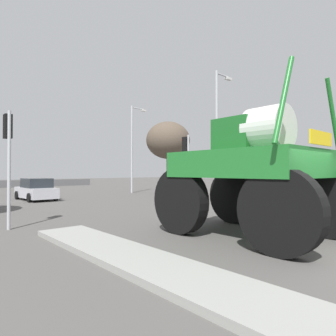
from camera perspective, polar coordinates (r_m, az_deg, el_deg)
The scene contains 9 objects.
ground_plane at distance 21.81m, azimuth -21.42°, elevation -5.89°, with size 120.00×120.00×0.00m, color #4C4947.
median_island at distance 5.64m, azimuth 2.62°, elevation -20.48°, with size 1.43×11.24×0.15m, color gray.
oversize_sprayer at distance 9.38m, azimuth 16.09°, elevation -0.62°, with size 4.04×5.46×4.74m.
sedan_ahead at distance 22.37m, azimuth -24.40°, elevation -3.91°, with size 1.93×4.13×1.52m.
traffic_signal_near_left at distance 11.53m, azimuth -28.82°, elevation 4.30°, with size 0.24×0.54×4.08m.
traffic_signal_near_right at distance 15.95m, azimuth 3.59°, elevation 2.60°, with size 0.24×0.54×3.98m.
streetlight_near_right at distance 19.11m, azimuth 9.70°, elevation 7.30°, with size 1.58×0.24×8.46m.
streetlight_far_right at distance 27.66m, azimuth -6.88°, elevation 4.53°, with size 1.70×0.24×8.18m.
bare_tree_right at distance 27.19m, azimuth 0.01°, elevation 5.41°, with size 4.07×4.07×6.63m.
Camera 1 is at (-7.54, -2.37, 1.98)m, focal length 31.15 mm.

